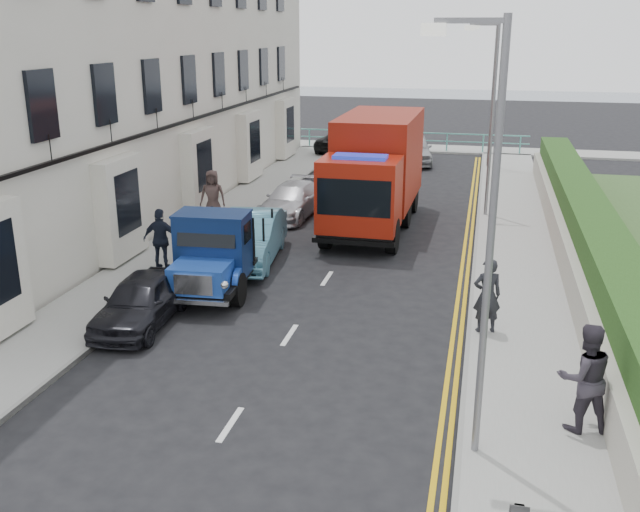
{
  "coord_description": "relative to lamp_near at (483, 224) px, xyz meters",
  "views": [
    {
      "loc": [
        4.12,
        -12.59,
        6.82
      ],
      "look_at": [
        0.32,
        3.76,
        1.4
      ],
      "focal_mm": 40.0,
      "sensor_mm": 36.0,
      "label": 1
    }
  ],
  "objects": [
    {
      "name": "pedestrian_east_near",
      "position": [
        0.22,
        4.98,
        -2.99
      ],
      "size": [
        0.73,
        0.57,
        1.77
      ],
      "primitive_type": "imported",
      "rotation": [
        0.0,
        0.0,
        3.4
      ],
      "color": "black",
      "rests_on": "pavement_east"
    },
    {
      "name": "promenade",
      "position": [
        -4.18,
        31.0,
        -3.94
      ],
      "size": [
        30.0,
        2.5,
        0.12
      ],
      "primitive_type": "cube",
      "color": "gray",
      "rests_on": "ground"
    },
    {
      "name": "parked_car_mid",
      "position": [
        -6.78,
        9.0,
        -3.25
      ],
      "size": [
        2.12,
        4.69,
        1.49
      ],
      "primitive_type": "imported",
      "rotation": [
        0.0,
        0.0,
        0.12
      ],
      "color": "teal",
      "rests_on": "ground"
    },
    {
      "name": "terrace_west",
      "position": [
        -13.65,
        15.0,
        3.17
      ],
      "size": [
        6.31,
        30.2,
        14.25
      ],
      "color": "silver",
      "rests_on": "ground"
    },
    {
      "name": "sea_plane",
      "position": [
        -4.18,
        62.0,
        -4.0
      ],
      "size": [
        120.0,
        120.0,
        0.0
      ],
      "primitive_type": "plane",
      "color": "slate",
      "rests_on": "ground"
    },
    {
      "name": "pedestrian_west_far",
      "position": [
        -9.42,
        12.74,
        -2.94
      ],
      "size": [
        0.99,
        0.73,
        1.87
      ],
      "primitive_type": "imported",
      "rotation": [
        0.0,
        0.0,
        0.15
      ],
      "color": "#433330",
      "rests_on": "pavement_west"
    },
    {
      "name": "seafront_car_left",
      "position": [
        -7.68,
        29.0,
        -3.34
      ],
      "size": [
        3.23,
        5.09,
        1.31
      ],
      "primitive_type": "imported",
      "rotation": [
        0.0,
        0.0,
        2.9
      ],
      "color": "black",
      "rests_on": "ground"
    },
    {
      "name": "lamp_mid",
      "position": [
        0.0,
        16.0,
        0.0
      ],
      "size": [
        1.23,
        0.18,
        7.0
      ],
      "color": "slate",
      "rests_on": "ground"
    },
    {
      "name": "pavement_west",
      "position": [
        -9.38,
        11.0,
        -3.94
      ],
      "size": [
        2.4,
        38.0,
        0.12
      ],
      "primitive_type": "cube",
      "color": "gray",
      "rests_on": "ground"
    },
    {
      "name": "pavement_east",
      "position": [
        1.12,
        11.0,
        -3.94
      ],
      "size": [
        2.6,
        38.0,
        0.12
      ],
      "primitive_type": "cube",
      "color": "gray",
      "rests_on": "ground"
    },
    {
      "name": "garden_east",
      "position": [
        3.03,
        11.0,
        -3.1
      ],
      "size": [
        1.45,
        28.0,
        1.75
      ],
      "color": "#B2AD9E",
      "rests_on": "ground"
    },
    {
      "name": "ground",
      "position": [
        -4.18,
        2.0,
        -4.0
      ],
      "size": [
        120.0,
        120.0,
        0.0
      ],
      "primitive_type": "plane",
      "color": "black",
      "rests_on": "ground"
    },
    {
      "name": "bedford_lorry",
      "position": [
        -6.79,
        6.2,
        -2.97
      ],
      "size": [
        2.17,
        4.83,
        2.23
      ],
      "rotation": [
        0.0,
        0.0,
        0.07
      ],
      "color": "black",
      "rests_on": "ground"
    },
    {
      "name": "pedestrian_west_near",
      "position": [
        -8.89,
        7.36,
        -2.98
      ],
      "size": [
        1.09,
        0.53,
        1.8
      ],
      "primitive_type": "imported",
      "rotation": [
        0.0,
        0.0,
        3.23
      ],
      "color": "black",
      "rests_on": "pavement_west"
    },
    {
      "name": "parked_car_front",
      "position": [
        -7.78,
        3.81,
        -3.39
      ],
      "size": [
        1.65,
        3.67,
        1.22
      ],
      "primitive_type": "imported",
      "rotation": [
        0.0,
        0.0,
        0.06
      ],
      "color": "black",
      "rests_on": "ground"
    },
    {
      "name": "pedestrian_east_far",
      "position": [
        1.88,
        1.09,
        -2.89
      ],
      "size": [
        1.12,
        0.98,
        1.97
      ],
      "primitive_type": "imported",
      "rotation": [
        0.0,
        0.0,
        3.42
      ],
      "color": "#332E38",
      "rests_on": "pavement_east"
    },
    {
      "name": "parked_car_rear",
      "position": [
        -6.98,
        14.55,
        -3.39
      ],
      "size": [
        2.03,
        4.32,
        1.22
      ],
      "primitive_type": "imported",
      "rotation": [
        0.0,
        0.0,
        -0.08
      ],
      "color": "silver",
      "rests_on": "ground"
    },
    {
      "name": "lamp_near",
      "position": [
        0.0,
        0.0,
        0.0
      ],
      "size": [
        1.23,
        0.18,
        7.0
      ],
      "color": "slate",
      "rests_on": "ground"
    },
    {
      "name": "seafront_railing",
      "position": [
        -4.18,
        30.2,
        -3.42
      ],
      "size": [
        13.0,
        0.08,
        1.11
      ],
      "color": "#59B2A5",
      "rests_on": "ground"
    },
    {
      "name": "red_lorry",
      "position": [
        -3.73,
        13.78,
        -1.93
      ],
      "size": [
        2.61,
        7.44,
        3.88
      ],
      "rotation": [
        0.0,
        0.0,
        -0.01
      ],
      "color": "black",
      "rests_on": "ground"
    },
    {
      "name": "seafront_car_right",
      "position": [
        -3.68,
        26.56,
        -3.25
      ],
      "size": [
        2.4,
        4.62,
        1.5
      ],
      "primitive_type": "imported",
      "rotation": [
        0.0,
        0.0,
        0.15
      ],
      "color": "#9E9FA3",
      "rests_on": "ground"
    },
    {
      "name": "lamp_far",
      "position": [
        0.0,
        26.0,
        0.0
      ],
      "size": [
        1.23,
        0.18,
        7.0
      ],
      "color": "slate",
      "rests_on": "ground"
    }
  ]
}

